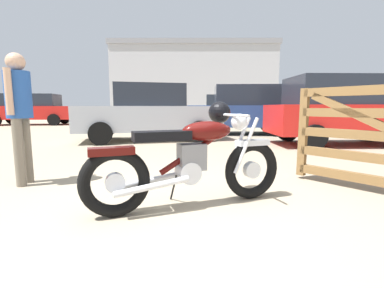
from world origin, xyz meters
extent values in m
plane|color=gray|center=(0.00, 0.00, 0.00)|extent=(80.00, 80.00, 0.00)
torus|color=black|center=(0.81, 0.54, 0.32)|extent=(0.65, 0.28, 0.64)
cylinder|color=silver|center=(0.81, 0.54, 0.32)|extent=(0.20, 0.13, 0.18)
torus|color=black|center=(-0.57, 0.14, 0.32)|extent=(0.65, 0.28, 0.64)
cylinder|color=silver|center=(-0.57, 0.14, 0.32)|extent=(0.20, 0.13, 0.18)
cube|color=silver|center=(0.81, 0.54, 0.62)|extent=(0.38, 0.22, 0.06)
cube|color=#4C0C0A|center=(-0.59, 0.13, 0.61)|extent=(0.42, 0.24, 0.07)
cylinder|color=silver|center=(0.67, 0.58, 0.60)|extent=(0.28, 0.11, 0.58)
cylinder|color=silver|center=(0.71, 0.43, 0.60)|extent=(0.28, 0.11, 0.58)
sphere|color=silver|center=(0.65, 0.49, 0.85)|extent=(0.17, 0.17, 0.17)
cylinder|color=silver|center=(0.57, 0.47, 0.92)|extent=(0.20, 0.60, 0.03)
sphere|color=black|center=(0.49, 0.76, 0.94)|extent=(0.25, 0.25, 0.25)
cylinder|color=#4C0C0A|center=(0.18, 0.36, 0.58)|extent=(0.74, 0.26, 0.47)
ellipsoid|color=#4C0C0A|center=(0.29, 0.39, 0.76)|extent=(0.56, 0.36, 0.20)
cube|color=black|center=(-0.15, 0.26, 0.73)|extent=(0.57, 0.34, 0.09)
cube|color=slate|center=(0.14, 0.34, 0.51)|extent=(0.30, 0.25, 0.26)
cylinder|color=silver|center=(0.10, 0.33, 0.36)|extent=(0.27, 0.25, 0.22)
cylinder|color=silver|center=(-0.29, 0.32, 0.28)|extent=(0.69, 0.25, 0.14)
cylinder|color=silver|center=(-0.24, 0.13, 0.28)|extent=(0.69, 0.25, 0.14)
cylinder|color=black|center=(-0.04, 0.47, 0.16)|extent=(0.08, 0.23, 0.33)
cube|color=brown|center=(1.76, 1.31, 0.65)|extent=(0.12, 0.13, 1.20)
cylinder|color=#706656|center=(-1.96, 1.40, 0.43)|extent=(0.12, 0.12, 0.86)
cylinder|color=#706656|center=(-1.96, 1.22, 0.43)|extent=(0.12, 0.12, 0.86)
cylinder|color=#234C93|center=(-1.96, 1.31, 1.15)|extent=(0.30, 0.30, 0.58)
cylinder|color=tan|center=(-1.96, 1.50, 1.18)|extent=(0.08, 0.08, 0.55)
cylinder|color=tan|center=(-1.97, 1.12, 1.18)|extent=(0.08, 0.08, 0.55)
sphere|color=tan|center=(-1.96, 1.31, 1.55)|extent=(0.22, 0.22, 0.22)
cylinder|color=black|center=(5.78, 5.31, 0.30)|extent=(0.61, 0.22, 0.60)
cylinder|color=black|center=(3.38, 5.43, 0.30)|extent=(0.61, 0.22, 0.60)
cylinder|color=black|center=(3.30, 3.79, 0.30)|extent=(0.61, 0.22, 0.60)
cube|color=red|center=(4.54, 4.55, 0.68)|extent=(3.98, 1.83, 0.76)
cube|color=#232833|center=(4.29, 4.56, 1.42)|extent=(2.47, 1.64, 0.72)
cylinder|color=black|center=(-1.91, 4.97, 0.31)|extent=(0.64, 0.30, 0.62)
cylinder|color=black|center=(-2.19, 6.67, 0.31)|extent=(0.64, 0.30, 0.62)
cylinder|color=black|center=(0.76, 5.41, 0.31)|extent=(0.64, 0.30, 0.62)
cylinder|color=black|center=(0.48, 7.11, 0.31)|extent=(0.64, 0.30, 0.62)
cube|color=#ADB2BC|center=(-0.72, 6.04, 0.67)|extent=(4.42, 2.38, 0.72)
cube|color=#232833|center=(-0.72, 6.04, 1.35)|extent=(2.23, 1.87, 0.64)
cylinder|color=black|center=(-6.55, 14.92, 0.32)|extent=(0.65, 0.24, 0.64)
cylinder|color=black|center=(-6.45, 13.16, 0.32)|extent=(0.65, 0.24, 0.64)
cylinder|color=black|center=(-9.54, 14.76, 0.32)|extent=(0.65, 0.24, 0.64)
cube|color=red|center=(-8.00, 13.96, 0.69)|extent=(4.79, 2.01, 0.74)
cube|color=#232833|center=(-8.30, 13.94, 1.40)|extent=(3.58, 1.79, 0.68)
cylinder|color=black|center=(1.25, 6.98, 0.30)|extent=(0.62, 0.26, 0.60)
cylinder|color=black|center=(1.45, 8.61, 0.30)|extent=(0.62, 0.26, 0.60)
cylinder|color=black|center=(3.63, 6.68, 0.30)|extent=(0.62, 0.26, 0.60)
cylinder|color=black|center=(3.83, 8.31, 0.30)|extent=(0.62, 0.26, 0.60)
cube|color=#2D4784|center=(2.54, 7.65, 0.68)|extent=(4.07, 2.11, 0.76)
cube|color=#232833|center=(2.79, 7.62, 1.42)|extent=(2.57, 1.81, 0.72)
cylinder|color=black|center=(4.41, 13.36, 0.31)|extent=(0.64, 0.29, 0.62)
cylinder|color=black|center=(4.15, 11.66, 0.31)|extent=(0.64, 0.29, 0.62)
cylinder|color=black|center=(1.74, 13.75, 0.31)|extent=(0.64, 0.29, 0.62)
cylinder|color=black|center=(1.48, 12.05, 0.31)|extent=(0.64, 0.29, 0.62)
cube|color=#23663D|center=(2.94, 12.70, 0.67)|extent=(4.41, 2.32, 0.72)
cube|color=#232833|center=(2.94, 12.70, 1.35)|extent=(2.21, 1.84, 0.64)
cube|color=#B2B2B7|center=(2.87, 32.01, 3.63)|extent=(18.14, 14.54, 7.26)
cube|color=gray|center=(2.87, 32.01, 7.51)|extent=(18.46, 14.86, 0.50)
camera|label=1|loc=(-0.07, -2.28, 1.00)|focal=25.33mm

